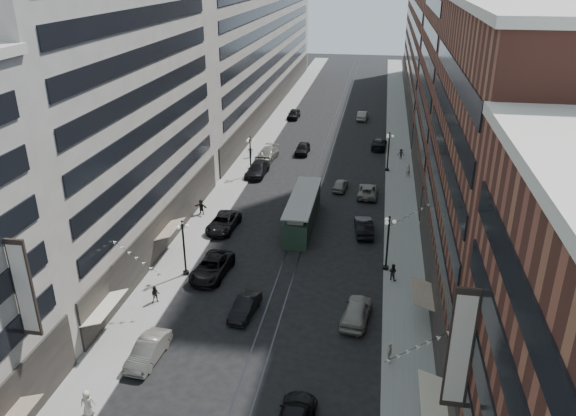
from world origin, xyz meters
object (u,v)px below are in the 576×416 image
Objects in this scene: streetcar at (303,212)px; car_extra_1 at (257,169)px; lamppost_sw_far at (184,246)px; pedestrian_9 at (401,154)px; pedestrian_6 at (250,152)px; pedestrian_8 at (408,170)px; car_4 at (356,311)px; lamppost_sw_mid at (250,155)px; car_5 at (245,307)px; car_extra_0 at (340,185)px; pedestrian_4 at (390,353)px; car_13 at (303,148)px; lamppost_se_mid at (388,150)px; car_9 at (294,114)px; pedestrian_2 at (156,294)px; car_7 at (223,223)px; pedestrian_7 at (393,272)px; lamppost_se_far at (388,241)px; car_8 at (267,154)px; car_10 at (364,226)px; car_11 at (367,191)px; car_14 at (362,115)px; car_12 at (379,144)px; car_2 at (212,267)px; pedestrian_5 at (201,207)px; car_1 at (148,351)px.

car_extra_1 is at bearing 119.46° from streetcar.
lamppost_sw_far is 3.58× the size of pedestrian_9.
pedestrian_8 is (22.94, -4.45, 0.03)m from pedestrian_6.
lamppost_sw_mid is at bearing -55.94° from car_4.
car_5 is 29.82m from car_extra_0.
car_5 is at bearing 78.54° from pedestrian_4.
car_4 is 43.96m from car_13.
streetcar is at bearing -115.40° from lamppost_se_mid.
car_9 is 1.23× the size of car_extra_0.
car_extra_0 is at bearing 48.14° from pedestrian_2.
car_4 is at bearing -74.85° from car_9.
pedestrian_7 reaches higher than car_7.
lamppost_se_far is 35.00m from car_8.
car_10 is at bearing -96.73° from lamppost_se_mid.
pedestrian_6 is (-17.79, 12.19, 0.31)m from car_11.
car_9 is at bearing 107.65° from lamppost_se_far.
streetcar is (-9.20, -19.37, -1.50)m from lamppost_se_mid.
pedestrian_6 reaches higher than car_9.
car_4 is 16.29m from car_10.
car_14 is (4.50, 47.41, -0.79)m from streetcar.
pedestrian_2 is at bearing 73.43° from car_12.
car_2 is at bearing 41.00° from pedestrian_2.
car_14 is 2.77× the size of pedestrian_5.
pedestrian_5 is (-21.14, 9.44, -2.07)m from lamppost_se_far.
pedestrian_7 reaches higher than car_9.
pedestrian_5 reaches higher than pedestrian_4.
pedestrian_9 is (13.45, 42.75, 0.18)m from car_5.
streetcar is at bearing 87.82° from car_14.
car_4 is at bearing -16.10° from lamppost_sw_far.
lamppost_sw_far is at bearing 31.15° from pedestrian_7.
car_1 is 46.80m from pedestrian_6.
car_extra_0 is at bearing 49.09° from pedestrian_5.
pedestrian_5 is (-9.66, 18.73, 0.29)m from car_5.
car_2 is at bearing 32.55° from car_10.
car_10 is at bearing 27.42° from pedestrian_2.
car_12 is (18.05, 47.55, -0.12)m from pedestrian_2.
car_8 is (-6.12, 39.46, 0.13)m from car_5.
car_11 is (15.20, -11.77, -0.15)m from car_8.
car_extra_1 is at bearing 126.83° from lamppost_se_far.
car_5 is 40.82m from pedestrian_6.
lamppost_sw_mid is 16.82m from car_11.
lamppost_se_mid is 32.13m from car_9.
car_4 is 0.86× the size of car_8.
lamppost_se_mid is 0.91× the size of car_extra_1.
pedestrian_4 is at bearing 12.41° from car_1.
pedestrian_4 is 0.38× the size of car_extra_0.
pedestrian_9 is at bearing 46.33° from pedestrian_2.
lamppost_se_mid is 3.05× the size of pedestrian_8.
car_14 is 36.05m from car_extra_0.
pedestrian_8 reaches higher than car_1.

